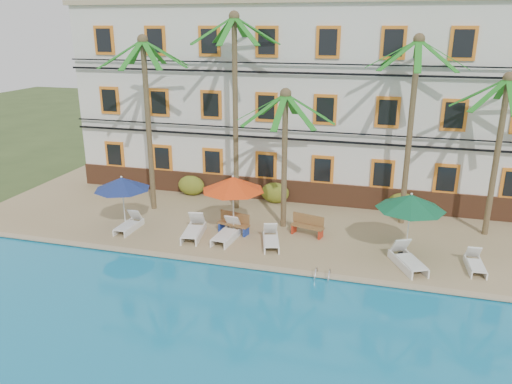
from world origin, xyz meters
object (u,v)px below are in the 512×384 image
(umbrella_green, at_px, (411,202))
(lounger_d, at_px, (271,239))
(lounger_c, at_px, (227,233))
(lounger_f, at_px, (475,263))
(pool_ladder, at_px, (323,277))
(lounger_e, at_px, (408,259))
(bench_left, at_px, (234,223))
(palm_c, at_px, (285,138))
(palm_b, at_px, (235,89))
(palm_a, at_px, (147,102))
(umbrella_blue, at_px, (122,184))
(umbrella_red, at_px, (233,184))
(lounger_b, at_px, (194,230))
(lounger_a, at_px, (129,224))
(palm_e, at_px, (500,132))
(palm_d, at_px, (412,107))
(bench_right, at_px, (308,225))

(umbrella_green, xyz_separation_m, lounger_d, (-5.56, -0.42, -2.06))
(lounger_c, height_order, lounger_f, lounger_c)
(pool_ladder, bearing_deg, lounger_e, 29.91)
(lounger_c, relative_size, bench_left, 1.31)
(palm_c, bearing_deg, palm_b, 148.06)
(palm_a, relative_size, bench_left, 5.47)
(palm_a, height_order, umbrella_blue, palm_a)
(palm_a, xyz_separation_m, lounger_f, (15.03, -2.86, -5.22))
(umbrella_blue, bearing_deg, umbrella_red, 7.37)
(umbrella_red, distance_m, lounger_b, 2.73)
(palm_c, xyz_separation_m, pool_ladder, (2.53, -4.54, -4.21))
(umbrella_red, height_order, pool_ladder, umbrella_red)
(palm_b, relative_size, palm_c, 1.50)
(palm_a, distance_m, umbrella_blue, 4.32)
(palm_a, distance_m, lounger_a, 5.96)
(palm_e, xyz_separation_m, lounger_d, (-9.03, -3.76, -4.38))
(palm_d, relative_size, bench_right, 5.51)
(bench_right, bearing_deg, palm_d, 33.19)
(palm_c, xyz_separation_m, umbrella_blue, (-7.00, -2.23, -2.04))
(palm_c, bearing_deg, umbrella_green, -18.39)
(palm_c, height_order, lounger_f, palm_c)
(palm_c, relative_size, palm_e, 0.89)
(palm_e, bearing_deg, palm_c, -170.54)
(palm_b, relative_size, umbrella_green, 3.51)
(palm_c, xyz_separation_m, bench_left, (-1.97, -1.35, -3.74))
(lounger_f, bearing_deg, palm_e, 76.74)
(umbrella_green, distance_m, pool_ladder, 4.66)
(palm_b, distance_m, bench_right, 7.40)
(bench_right, bearing_deg, umbrella_red, -165.25)
(palm_a, height_order, pool_ladder, palm_a)
(lounger_a, distance_m, lounger_c, 4.71)
(umbrella_blue, relative_size, umbrella_red, 0.91)
(palm_a, xyz_separation_m, bench_left, (4.97, -1.89, -5.00))
(palm_c, relative_size, umbrella_green, 2.34)
(palm_e, height_order, lounger_a, palm_e)
(palm_b, bearing_deg, palm_d, 0.91)
(lounger_c, bearing_deg, lounger_a, -178.12)
(lounger_b, xyz_separation_m, lounger_c, (1.55, 0.05, -0.01))
(palm_e, bearing_deg, umbrella_green, -136.17)
(lounger_c, relative_size, lounger_f, 1.22)
(umbrella_blue, height_order, lounger_b, umbrella_blue)
(umbrella_blue, distance_m, lounger_d, 7.21)
(umbrella_blue, bearing_deg, lounger_f, -0.33)
(palm_e, bearing_deg, lounger_d, -157.42)
(bench_left, relative_size, pool_ladder, 2.11)
(umbrella_green, height_order, lounger_c, umbrella_green)
(umbrella_blue, xyz_separation_m, bench_right, (8.30, 1.51, -1.70))
(palm_e, height_order, umbrella_green, palm_e)
(palm_e, relative_size, umbrella_red, 2.57)
(umbrella_blue, bearing_deg, palm_e, 13.14)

